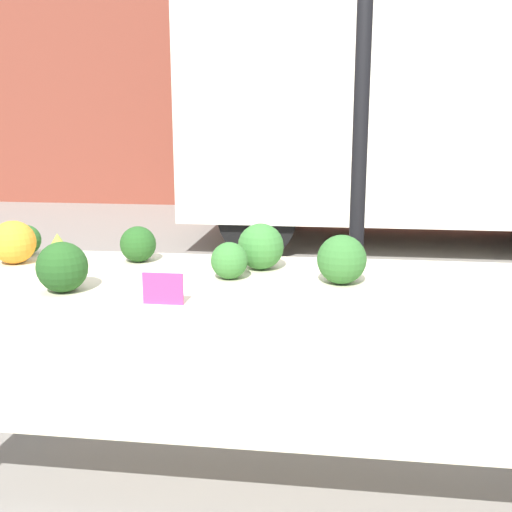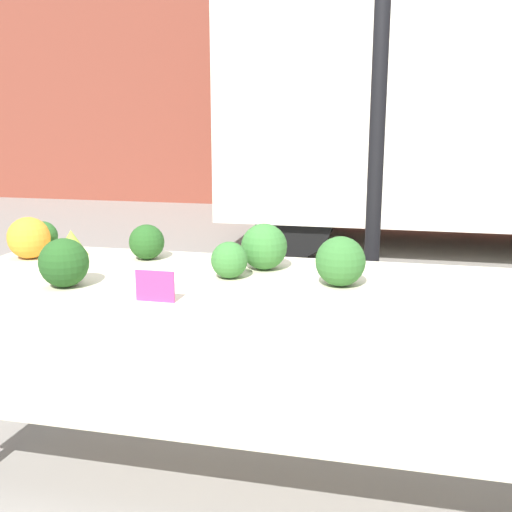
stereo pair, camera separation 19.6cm
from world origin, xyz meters
name	(u,v)px [view 1 (the left image)]	position (x,y,z in m)	size (l,w,h in m)	color
ground_plane	(256,476)	(0.00, 0.00, 0.00)	(40.00, 40.00, 0.00)	gray
building_facade	(321,47)	(0.00, 7.69, 2.45)	(16.00, 0.60, 4.89)	brown
tent_pole	(361,124)	(0.38, 0.77, 1.32)	(0.07, 0.07, 2.63)	black
parked_truck	(399,107)	(0.93, 4.66, 1.48)	(4.72, 2.10, 2.79)	silver
market_table	(254,310)	(0.00, -0.06, 0.68)	(2.21, 0.72, 0.78)	beige
orange_cauliflower	(14,242)	(-0.96, 0.10, 0.87)	(0.17, 0.17, 0.17)	orange
romanesco_head	(58,246)	(-0.82, 0.19, 0.84)	(0.13, 0.13, 0.11)	#93B238
broccoli_head_0	(25,240)	(-0.99, 0.25, 0.85)	(0.13, 0.13, 0.13)	#285B23
broccoli_head_1	(229,261)	(-0.09, -0.02, 0.85)	(0.13, 0.13, 0.13)	#387533
broccoli_head_2	(138,244)	(-0.49, 0.19, 0.85)	(0.14, 0.14, 0.14)	#23511E
broccoli_head_3	(342,259)	(0.30, -0.03, 0.87)	(0.17, 0.17, 0.17)	#336B2D
broccoli_head_4	(260,246)	(0.00, 0.13, 0.87)	(0.17, 0.17, 0.17)	#387533
broccoli_head_5	(62,267)	(-0.60, -0.25, 0.87)	(0.16, 0.16, 0.16)	#23511E
price_sign	(163,289)	(-0.24, -0.35, 0.83)	(0.13, 0.01, 0.10)	#E53D84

